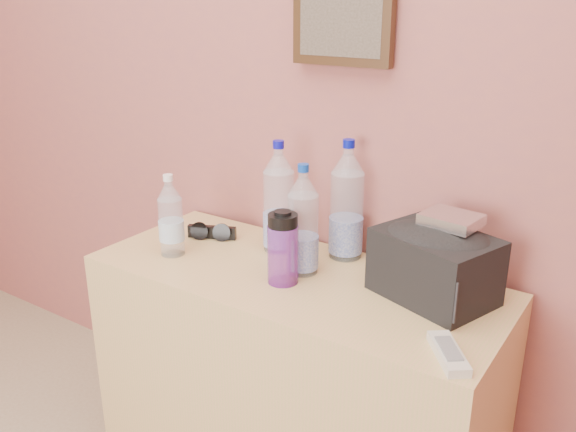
# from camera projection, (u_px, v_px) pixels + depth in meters

# --- Properties ---
(picture_frame) EXTENTS (0.30, 0.03, 0.25)m
(picture_frame) POSITION_uv_depth(u_px,v_px,m) (342.00, 18.00, 1.65)
(picture_frame) COLOR #382311
(picture_frame) RESTS_ON room_shell
(dresser) EXTENTS (1.17, 0.49, 0.73)m
(dresser) POSITION_uv_depth(u_px,v_px,m) (293.00, 385.00, 1.81)
(dresser) COLOR tan
(dresser) RESTS_ON ground
(pet_large_b) EXTENTS (0.09, 0.09, 0.34)m
(pet_large_b) POSITION_uv_depth(u_px,v_px,m) (279.00, 203.00, 1.81)
(pet_large_b) COLOR white
(pet_large_b) RESTS_ON dresser
(pet_large_c) EXTENTS (0.10, 0.10, 0.35)m
(pet_large_c) POSITION_uv_depth(u_px,v_px,m) (347.00, 206.00, 1.75)
(pet_large_c) COLOR silver
(pet_large_c) RESTS_ON dresser
(pet_large_d) EXTENTS (0.08, 0.08, 0.31)m
(pet_large_d) POSITION_uv_depth(u_px,v_px,m) (303.00, 226.00, 1.66)
(pet_large_d) COLOR silver
(pet_large_d) RESTS_ON dresser
(pet_small) EXTENTS (0.07, 0.07, 0.25)m
(pet_small) POSITION_uv_depth(u_px,v_px,m) (171.00, 220.00, 1.79)
(pet_small) COLOR silver
(pet_small) RESTS_ON dresser
(nalgene_bottle) EXTENTS (0.08, 0.08, 0.20)m
(nalgene_bottle) POSITION_uv_depth(u_px,v_px,m) (283.00, 248.00, 1.61)
(nalgene_bottle) COLOR purple
(nalgene_bottle) RESTS_ON dresser
(sunglasses) EXTENTS (0.17, 0.12, 0.04)m
(sunglasses) POSITION_uv_depth(u_px,v_px,m) (212.00, 232.00, 1.93)
(sunglasses) COLOR black
(sunglasses) RESTS_ON dresser
(ac_remote) EXTENTS (0.13, 0.15, 0.02)m
(ac_remote) POSITION_uv_depth(u_px,v_px,m) (448.00, 353.00, 1.30)
(ac_remote) COLOR silver
(ac_remote) RESTS_ON dresser
(toiletry_bag) EXTENTS (0.34, 0.29, 0.19)m
(toiletry_bag) POSITION_uv_depth(u_px,v_px,m) (435.00, 262.00, 1.53)
(toiletry_bag) COLOR #25252A
(toiletry_bag) RESTS_ON dresser
(foil_packet) EXTENTS (0.15, 0.13, 0.03)m
(foil_packet) POSITION_uv_depth(u_px,v_px,m) (451.00, 220.00, 1.50)
(foil_packet) COLOR silver
(foil_packet) RESTS_ON toiletry_bag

